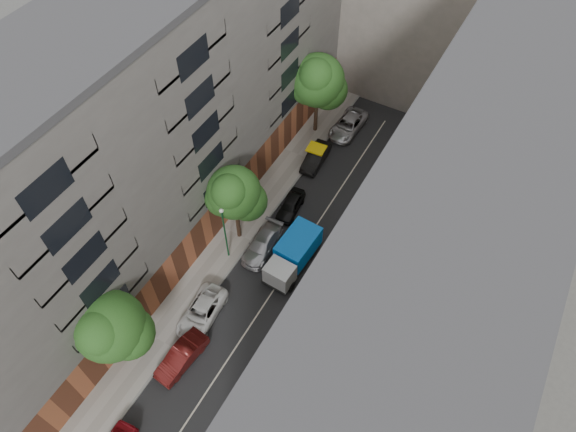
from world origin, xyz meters
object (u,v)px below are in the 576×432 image
Objects in this scene: tarp_truck at (293,254)px; tree_mid at (234,195)px; car_right_1 at (262,393)px; tree_far at (318,83)px; pedestrian at (399,224)px; car_left_5 at (316,157)px; car_right_3 at (341,260)px; lamp_post at (224,228)px; car_left_1 at (182,357)px; car_left_3 at (262,245)px; car_left_6 at (348,125)px; tree_near at (111,329)px; car_right_2 at (317,300)px; car_left_2 at (202,312)px; car_left_4 at (291,205)px.

tarp_truck is 0.73× the size of tree_mid.
tree_far reaches higher than car_right_1.
tarp_truck is 3.21× the size of pedestrian.
car_right_3 is (7.17, -9.40, 0.02)m from car_left_5.
tree_mid is (-1.57, -11.10, 4.92)m from car_left_5.
tarp_truck is 0.97× the size of lamp_post.
pedestrian is at bearing 69.25° from car_left_1.
car_left_3 is at bearing 60.73° from pedestrian.
tree_far reaches higher than tree_mid.
car_left_6 is (0.00, 28.00, 0.00)m from car_left_1.
car_left_1 is 28.00m from car_left_6.
lamp_post is (1.27, 11.11, -1.21)m from tree_near.
tree_near is 28.11m from tree_far.
car_left_1 is 0.50× the size of tree_far.
car_left_5 is 0.88× the size of car_right_1.
car_right_1 reaches higher than car_right_2.
car_left_1 is 0.89× the size of car_right_1.
car_left_3 is 16.80m from car_left_6.
car_left_3 is 16.18m from tree_far.
tree_far reaches higher than tarp_truck.
tree_near reaches higher than car_left_3.
car_left_2 is 24.41m from car_left_6.
car_right_3 reaches higher than car_left_6.
car_left_1 is 1.07× the size of car_right_2.
car_left_1 is at bearing -129.63° from car_right_2.
car_left_2 is 1.14× the size of car_left_5.
tarp_truck is 5.82m from car_left_4.
lamp_post reaches higher than tarp_truck.
car_left_2 is 1.21× the size of car_right_2.
tree_mid reaches higher than car_right_1.
pedestrian is (12.58, 20.33, -4.08)m from tree_near.
car_right_3 is (6.40, 13.00, 0.01)m from car_left_1.
car_left_3 is at bearing 155.84° from car_right_2.
tree_mid reaches higher than car_left_5.
car_right_2 is 9.12m from lamp_post.
car_left_1 is at bearing 28.96° from tree_near.
car_right_2 is at bearing -99.70° from car_right_3.
tree_near is (-9.78, -2.47, 4.44)m from car_right_1.
car_left_6 is at bearing 86.83° from car_left_3.
tree_mid is at bearing 85.47° from tree_near.
tarp_truck is 8.46m from car_left_2.
car_left_2 is 0.62× the size of tree_mid.
car_right_3 is 0.51× the size of tree_far.
tarp_truck is at bearing -78.14° from car_left_6.
car_left_5 is 5.65m from car_left_6.
pedestrian is at bearing -44.14° from car_left_6.
tarp_truck is 1.36× the size of car_left_5.
tree_mid is at bearing -121.96° from car_left_4.
car_left_4 is 0.79× the size of car_right_1.
tarp_truck is 14.94m from tree_near.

